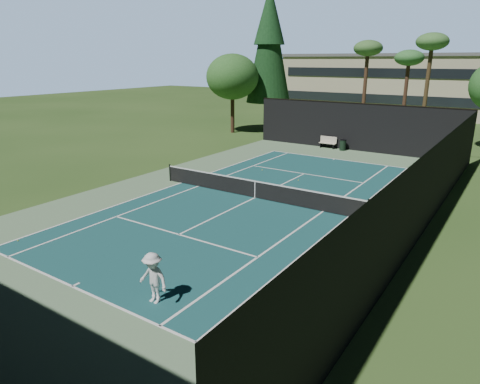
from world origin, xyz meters
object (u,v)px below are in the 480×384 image
Objects in this scene: tennis_ball_d at (262,170)px; park_bench at (328,142)px; player at (153,278)px; tennis_ball_c at (298,180)px; trash_bin at (343,145)px; tennis_ball_a at (18,241)px; tennis_ball_b at (228,179)px; tennis_net at (255,189)px.

park_bench reaches higher than tennis_ball_d.
player is 22.53× the size of tennis_ball_d.
tennis_ball_c is (-2.62, 15.64, -0.83)m from player.
tennis_ball_a is at bearing -99.84° from trash_bin.
tennis_ball_c reaches higher than tennis_ball_a.
tennis_ball_c is at bearing -83.94° from trash_bin.
player is 8.36m from tennis_ball_a.
trash_bin is at bearing 96.06° from tennis_ball_c.
tennis_ball_c is (3.87, 2.38, 0.00)m from tennis_ball_b.
trash_bin reaches higher than tennis_ball_d.
tennis_ball_c is at bearing 99.83° from player.
tennis_ball_a is at bearing -96.64° from park_bench.
trash_bin is at bearing -10.79° from park_bench.
tennis_ball_a is at bearing -116.08° from tennis_net.
tennis_ball_d is at bearing -93.86° from park_bench.
player is 17.65m from tennis_ball_d.
tennis_ball_c is 0.87× the size of tennis_ball_d.
tennis_ball_a is 16.44m from tennis_ball_c.
tennis_ball_d is (-3.29, 0.98, 0.00)m from tennis_ball_c.
tennis_ball_b is 4.54m from tennis_ball_c.
player reaches higher than tennis_net.
tennis_ball_b is at bearing -99.73° from tennis_ball_d.
tennis_net is at bearing -62.87° from tennis_ball_d.
park_bench is 1.59× the size of trash_bin.
tennis_ball_a is at bearing 178.80° from player.
tennis_ball_c is at bearing 69.72° from tennis_ball_a.
tennis_ball_d is 0.08× the size of trash_bin.
tennis_net is 13.65× the size of trash_bin.
tennis_ball_b is at bearing -95.34° from park_bench.
trash_bin is at bearing 92.70° from tennis_net.
player is 26.71m from trash_bin.
park_bench is at bearing 169.21° from trash_bin.
park_bench is (-5.23, 26.72, -0.31)m from player.
tennis_net is 169.12× the size of tennis_ball_d.
tennis_ball_b and tennis_ball_c have the same top height.
tennis_ball_a is 26.69m from park_bench.
player is 27.23m from park_bench.
tennis_net is 8.60× the size of park_bench.
tennis_ball_d is (0.58, 3.36, 0.00)m from tennis_ball_b.
park_bench reaches higher than tennis_ball_b.
trash_bin is (2.72, 13.19, 0.45)m from tennis_ball_b.
tennis_net is at bearing 105.76° from player.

